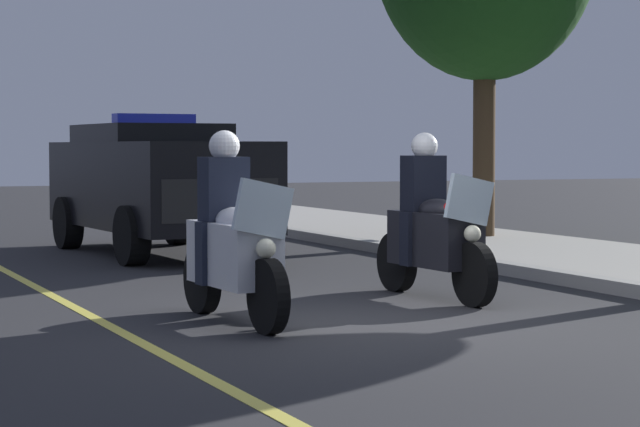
% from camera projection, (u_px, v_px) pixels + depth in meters
% --- Properties ---
extents(ground_plane, '(80.00, 80.00, 0.00)m').
position_uv_depth(ground_plane, '(392.00, 323.00, 11.09)').
color(ground_plane, '#28282B').
extents(lane_stripe_center, '(48.00, 0.12, 0.01)m').
position_uv_depth(lane_stripe_center, '(135.00, 339.00, 10.14)').
color(lane_stripe_center, '#E0D14C').
rests_on(lane_stripe_center, ground).
extents(police_motorcycle_lead_left, '(2.14, 0.60, 1.72)m').
position_uv_depth(police_motorcycle_lead_left, '(232.00, 245.00, 11.06)').
color(police_motorcycle_lead_left, black).
rests_on(police_motorcycle_lead_left, ground).
extents(police_motorcycle_lead_right, '(2.14, 0.60, 1.72)m').
position_uv_depth(police_motorcycle_lead_right, '(433.00, 231.00, 12.82)').
color(police_motorcycle_lead_right, black).
rests_on(police_motorcycle_lead_right, ground).
extents(police_suv, '(5.00, 2.28, 2.05)m').
position_uv_depth(police_suv, '(157.00, 181.00, 18.15)').
color(police_suv, black).
rests_on(police_suv, ground).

